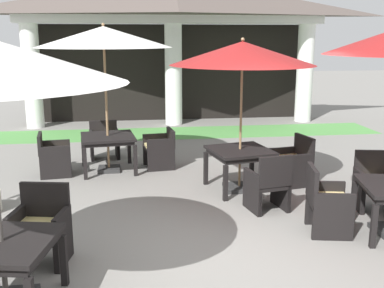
{
  "coord_description": "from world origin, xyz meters",
  "views": [
    {
      "loc": [
        -1.26,
        -5.16,
        2.64
      ],
      "look_at": [
        -0.35,
        1.86,
        1.0
      ],
      "focal_mm": 43.4,
      "sensor_mm": 36.0,
      "label": 1
    }
  ],
  "objects_px": {
    "patio_chair_mid_right_north": "(376,184)",
    "patio_table_far_back": "(2,250)",
    "patio_umbrella_near_foreground": "(242,54)",
    "patio_table_mid_left": "(108,140)",
    "patio_chair_near_foreground_east": "(293,162)",
    "patio_chair_mid_left_east": "(160,149)",
    "patio_chair_far_back_north": "(41,228)",
    "patio_chair_mid_left_west": "(53,155)",
    "patio_table_near_foreground": "(240,154)",
    "patio_chair_mid_right_west": "(326,203)",
    "patio_chair_near_foreground_south": "(268,185)",
    "patio_chair_mid_left_north": "(104,141)",
    "patio_umbrella_mid_left": "(104,38)"
  },
  "relations": [
    {
      "from": "patio_chair_mid_right_north",
      "to": "patio_table_far_back",
      "type": "xyz_separation_m",
      "value": [
        -5.03,
        -2.1,
        0.21
      ]
    },
    {
      "from": "patio_umbrella_near_foreground",
      "to": "patio_table_mid_left",
      "type": "xyz_separation_m",
      "value": [
        -2.33,
        1.47,
        -1.71
      ]
    },
    {
      "from": "patio_chair_near_foreground_east",
      "to": "patio_chair_mid_left_east",
      "type": "height_order",
      "value": "patio_chair_near_foreground_east"
    },
    {
      "from": "patio_chair_mid_left_east",
      "to": "patio_chair_mid_right_north",
      "type": "bearing_deg",
      "value": -138.51
    },
    {
      "from": "patio_umbrella_near_foreground",
      "to": "patio_chair_far_back_north",
      "type": "bearing_deg",
      "value": -141.78
    },
    {
      "from": "patio_umbrella_near_foreground",
      "to": "patio_chair_mid_left_west",
      "type": "distance_m",
      "value": 4.12
    },
    {
      "from": "patio_table_near_foreground",
      "to": "patio_chair_mid_right_west",
      "type": "distance_m",
      "value": 2.09
    },
    {
      "from": "patio_chair_near_foreground_south",
      "to": "patio_chair_mid_right_north",
      "type": "xyz_separation_m",
      "value": [
        1.68,
        -0.14,
        -0.0
      ]
    },
    {
      "from": "patio_table_mid_left",
      "to": "patio_chair_mid_right_west",
      "type": "xyz_separation_m",
      "value": [
        3.09,
        -3.41,
        -0.21
      ]
    },
    {
      "from": "patio_chair_mid_left_north",
      "to": "patio_chair_mid_right_north",
      "type": "height_order",
      "value": "patio_chair_mid_right_north"
    },
    {
      "from": "patio_umbrella_near_foreground",
      "to": "patio_table_far_back",
      "type": "distance_m",
      "value": 4.86
    },
    {
      "from": "patio_chair_near_foreground_south",
      "to": "patio_table_far_back",
      "type": "height_order",
      "value": "patio_chair_near_foreground_south"
    },
    {
      "from": "patio_chair_near_foreground_south",
      "to": "patio_table_mid_left",
      "type": "distance_m",
      "value": 3.58
    },
    {
      "from": "patio_chair_near_foreground_east",
      "to": "patio_chair_far_back_north",
      "type": "distance_m",
      "value": 4.72
    },
    {
      "from": "patio_umbrella_mid_left",
      "to": "patio_chair_near_foreground_south",
      "type": "bearing_deg",
      "value": -44.64
    },
    {
      "from": "patio_umbrella_mid_left",
      "to": "patio_chair_mid_right_west",
      "type": "height_order",
      "value": "patio_umbrella_mid_left"
    },
    {
      "from": "patio_chair_near_foreground_south",
      "to": "patio_chair_mid_left_north",
      "type": "distance_m",
      "value": 4.45
    },
    {
      "from": "patio_umbrella_near_foreground",
      "to": "patio_umbrella_mid_left",
      "type": "bearing_deg",
      "value": 147.72
    },
    {
      "from": "patio_chair_near_foreground_east",
      "to": "patio_chair_mid_right_north",
      "type": "bearing_deg",
      "value": -159.62
    },
    {
      "from": "patio_chair_mid_right_west",
      "to": "patio_chair_far_back_north",
      "type": "distance_m",
      "value": 3.73
    },
    {
      "from": "patio_umbrella_mid_left",
      "to": "patio_chair_mid_left_east",
      "type": "distance_m",
      "value": 2.46
    },
    {
      "from": "patio_umbrella_near_foreground",
      "to": "patio_chair_mid_left_north",
      "type": "bearing_deg",
      "value": 134.41
    },
    {
      "from": "patio_chair_mid_left_west",
      "to": "patio_chair_mid_right_west",
      "type": "xyz_separation_m",
      "value": [
        4.14,
        -3.28,
        0.02
      ]
    },
    {
      "from": "patio_chair_mid_left_north",
      "to": "patio_chair_far_back_north",
      "type": "distance_m",
      "value": 4.87
    },
    {
      "from": "patio_table_near_foreground",
      "to": "patio_chair_near_foreground_east",
      "type": "bearing_deg",
      "value": 11.34
    },
    {
      "from": "patio_table_mid_left",
      "to": "patio_chair_mid_left_west",
      "type": "xyz_separation_m",
      "value": [
        -1.04,
        -0.13,
        -0.23
      ]
    },
    {
      "from": "patio_chair_near_foreground_east",
      "to": "patio_table_mid_left",
      "type": "bearing_deg",
      "value": 58.05
    },
    {
      "from": "patio_chair_far_back_north",
      "to": "patio_chair_near_foreground_south",
      "type": "bearing_deg",
      "value": -146.84
    },
    {
      "from": "patio_umbrella_near_foreground",
      "to": "patio_chair_far_back_north",
      "type": "relative_size",
      "value": 2.83
    },
    {
      "from": "patio_umbrella_mid_left",
      "to": "patio_table_far_back",
      "type": "distance_m",
      "value": 5.22
    },
    {
      "from": "patio_chair_mid_right_west",
      "to": "patio_umbrella_mid_left",
      "type": "bearing_deg",
      "value": -126.79
    },
    {
      "from": "patio_chair_mid_right_north",
      "to": "patio_chair_mid_left_north",
      "type": "bearing_deg",
      "value": -29.24
    },
    {
      "from": "patio_chair_near_foreground_east",
      "to": "patio_umbrella_mid_left",
      "type": "distance_m",
      "value": 4.22
    },
    {
      "from": "patio_table_mid_left",
      "to": "patio_chair_mid_left_east",
      "type": "height_order",
      "value": "patio_chair_mid_left_east"
    },
    {
      "from": "patio_umbrella_mid_left",
      "to": "patio_table_far_back",
      "type": "xyz_separation_m",
      "value": [
        -0.8,
        -4.75,
        -2.0
      ]
    },
    {
      "from": "patio_chair_mid_left_east",
      "to": "patio_table_far_back",
      "type": "xyz_separation_m",
      "value": [
        -1.84,
        -4.88,
        0.22
      ]
    },
    {
      "from": "patio_chair_mid_left_west",
      "to": "patio_chair_far_back_north",
      "type": "xyz_separation_m",
      "value": [
        0.43,
        -3.67,
        0.02
      ]
    },
    {
      "from": "patio_table_near_foreground",
      "to": "patio_chair_near_foreground_south",
      "type": "bearing_deg",
      "value": -78.66
    },
    {
      "from": "patio_chair_mid_right_north",
      "to": "patio_table_far_back",
      "type": "distance_m",
      "value": 5.45
    },
    {
      "from": "patio_chair_near_foreground_south",
      "to": "patio_umbrella_mid_left",
      "type": "bearing_deg",
      "value": 124.02
    },
    {
      "from": "patio_chair_mid_left_west",
      "to": "patio_chair_far_back_north",
      "type": "height_order",
      "value": "patio_chair_far_back_north"
    },
    {
      "from": "patio_table_mid_left",
      "to": "patio_table_near_foreground",
      "type": "bearing_deg",
      "value": -32.28
    },
    {
      "from": "patio_chair_near_foreground_south",
      "to": "patio_chair_mid_left_west",
      "type": "relative_size",
      "value": 1.11
    },
    {
      "from": "patio_chair_near_foreground_south",
      "to": "patio_chair_mid_left_east",
      "type": "relative_size",
      "value": 1.16
    },
    {
      "from": "patio_umbrella_near_foreground",
      "to": "patio_chair_near_foreground_east",
      "type": "relative_size",
      "value": 2.98
    },
    {
      "from": "patio_chair_mid_left_north",
      "to": "patio_table_far_back",
      "type": "distance_m",
      "value": 5.84
    },
    {
      "from": "patio_umbrella_near_foreground",
      "to": "patio_umbrella_mid_left",
      "type": "distance_m",
      "value": 2.77
    },
    {
      "from": "patio_chair_near_foreground_south",
      "to": "patio_chair_far_back_north",
      "type": "bearing_deg",
      "value": -169.15
    },
    {
      "from": "patio_table_near_foreground",
      "to": "patio_table_far_back",
      "type": "distance_m",
      "value": 4.54
    },
    {
      "from": "patio_table_near_foreground",
      "to": "patio_chair_mid_right_north",
      "type": "bearing_deg",
      "value": -31.87
    }
  ]
}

